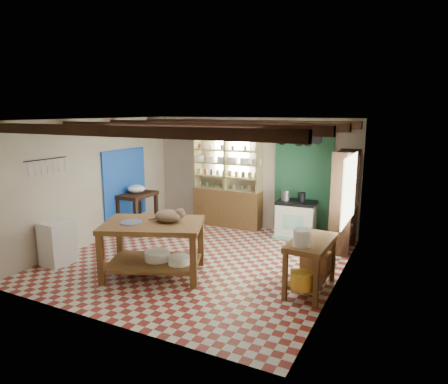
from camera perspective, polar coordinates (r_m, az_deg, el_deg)
The scene contains 30 objects.
floor at distance 7.61m, azimuth -3.57°, elevation -9.76°, with size 5.00×5.00×0.02m, color maroon.
ceiling at distance 7.09m, azimuth -3.84°, elevation 10.29°, with size 5.00×5.00×0.02m, color #49484D.
wall_back at distance 9.44m, azimuth 3.97°, elevation 2.68°, with size 5.00×0.04×2.60m, color beige.
wall_front at distance 5.30m, azimuth -17.52°, elevation -4.92°, with size 5.00×0.04×2.60m, color beige.
wall_left at distance 8.75m, azimuth -17.99°, elevation 1.43°, with size 0.04×5.00×2.60m, color beige.
wall_right at distance 6.38m, azimuth 16.10°, elevation -2.08°, with size 0.04×5.00×2.60m, color beige.
ceiling_beams at distance 7.09m, azimuth -3.83°, elevation 9.32°, with size 5.00×3.80×0.15m, color #331C12.
blue_wall_patch at distance 9.41m, azimuth -13.97°, elevation 1.10°, with size 0.04×1.40×1.60m, color blue.
green_wall_patch at distance 9.02m, azimuth 11.24°, elevation 1.74°, with size 1.30×0.04×2.30m, color #215435.
window_back at distance 9.57m, azimuth 1.19°, elevation 5.24°, with size 0.90×0.02×0.80m, color silver.
window_right at distance 7.32m, azimuth 17.46°, elevation 0.37°, with size 0.02×1.30×1.20m, color silver.
utensil_rail at distance 7.84m, azimuth -24.03°, elevation 3.42°, with size 0.06×0.90×0.28m, color black.
pot_rack at distance 8.51m, azimuth 10.72°, elevation 7.50°, with size 0.86×0.12×0.36m, color black.
shelving_unit at distance 9.53m, azimuth 0.46°, elevation 1.57°, with size 1.70×0.34×2.20m, color tan.
tall_rack at distance 8.21m, azimuth 16.84°, elevation -1.28°, with size 0.40×0.86×2.00m, color #331C12.
work_table at distance 6.92m, azimuth -10.01°, elevation -7.99°, with size 1.62×1.08×0.92m, color brown.
stove at distance 8.91m, azimuth 10.25°, elevation -3.88°, with size 0.84×0.56×0.82m, color white.
prep_table at distance 9.43m, azimuth -12.25°, elevation -2.84°, with size 0.61×0.89×0.90m, color #331C12.
white_cabinet at distance 7.91m, azimuth -22.68°, elevation -6.69°, with size 0.44×0.53×0.80m, color white.
right_counter at distance 6.41m, azimuth 12.25°, elevation -10.18°, with size 0.57×1.14×0.82m, color brown.
cat at distance 6.74m, azimuth -8.01°, elevation -3.41°, with size 0.46×0.35×0.21m, color #8A6D50.
steel_tray at distance 6.82m, azimuth -13.11°, elevation -4.24°, with size 0.37×0.37×0.02m, color #AEAEB6.
basin_large at distance 7.00m, azimuth -9.47°, elevation -8.96°, with size 0.43×0.43×0.15m, color white.
basin_small at distance 6.79m, azimuth -6.42°, elevation -9.63°, with size 0.37×0.37×0.13m, color white.
kettle_left at distance 8.85m, azimuth 8.80°, elevation -0.48°, with size 0.19×0.19×0.22m, color #AEAEB6.
kettle_right at distance 8.77m, azimuth 11.01°, elevation -0.72°, with size 0.16×0.16×0.21m, color black.
enamel_bowl at distance 9.31m, azimuth -12.40°, elevation 0.44°, with size 0.39×0.39×0.20m, color white.
white_bucket at distance 5.92m, azimuth 11.06°, elevation -6.45°, with size 0.25×0.25×0.25m, color white.
wicker_basket at distance 6.69m, azimuth 12.96°, elevation -9.63°, with size 0.43×0.35×0.30m, color #AF6F46.
yellow_tub at distance 6.03m, azimuth 11.01°, elevation -12.26°, with size 0.33×0.33×0.24m, color gold.
Camera 1 is at (3.59, -6.11, 2.75)m, focal length 32.00 mm.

